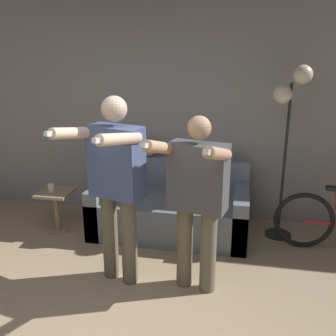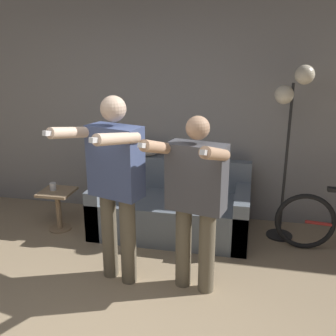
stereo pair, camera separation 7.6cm
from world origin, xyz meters
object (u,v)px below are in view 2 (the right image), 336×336
cup (53,186)px  person_left (115,178)px  floor_lamp (292,107)px  couch (172,210)px  cat (145,150)px  side_table (58,202)px  person_right (195,193)px

cup → person_left: bearing=-38.3°
person_left → floor_lamp: floor_lamp is taller
couch → floor_lamp: size_ratio=0.92×
couch → person_left: size_ratio=1.03×
cat → side_table: cat is taller
person_right → person_left: bearing=-167.9°
cat → floor_lamp: size_ratio=0.23×
person_right → floor_lamp: bearing=67.9°
person_right → side_table: (-1.71, 0.83, -0.57)m
person_left → floor_lamp: 1.98m
person_left → person_right: size_ratio=1.09×
couch → person_right: 1.30m
couch → cat: bearing=140.8°
person_left → side_table: bearing=158.1°
person_left → person_right: bearing=17.2°
person_right → cat: bearing=132.7°
cat → person_right: bearing=-59.5°
cat → couch: bearing=-39.2°
person_left → cat: 1.38m
couch → side_table: 1.31m
person_left → person_right: person_left is taller
floor_lamp → side_table: (-2.52, -0.36, -1.12)m
person_left → cup: person_left is taller
person_left → cup: size_ratio=19.67×
cup → couch: bearing=9.0°
couch → cat: 0.79m
couch → side_table: size_ratio=3.61×
person_left → person_right: (0.70, -0.00, -0.08)m
person_left → side_table: 1.46m
person_right → floor_lamp: (0.81, 1.19, 0.56)m
couch → cat: cat is taller
person_right → side_table: bearing=166.4°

